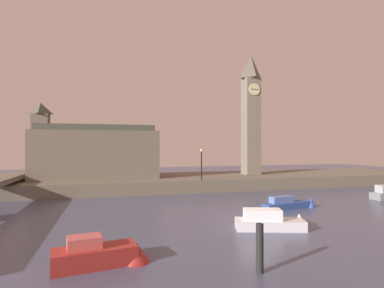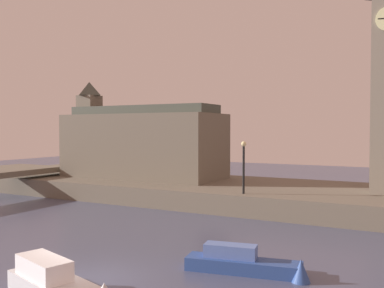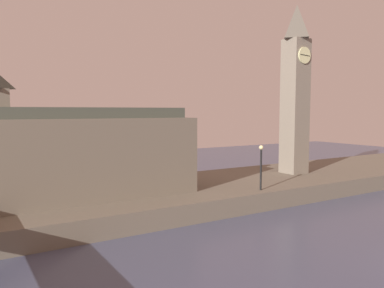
# 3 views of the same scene
# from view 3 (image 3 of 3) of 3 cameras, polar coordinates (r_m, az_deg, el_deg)

# --- Properties ---
(far_embankment) EXTENTS (70.00, 12.00, 1.50)m
(far_embankment) POSITION_cam_3_polar(r_m,az_deg,el_deg) (35.62, 4.10, -6.73)
(far_embankment) COLOR #6B6051
(far_embankment) RESTS_ON ground
(clock_tower) EXTENTS (2.37, 2.41, 17.15)m
(clock_tower) POSITION_cam_3_polar(r_m,az_deg,el_deg) (41.16, 15.08, 8.14)
(clock_tower) COLOR slate
(clock_tower) RESTS_ON far_embankment
(parliament_hall) EXTENTS (15.12, 6.45, 9.30)m
(parliament_hall) POSITION_cam_3_polar(r_m,az_deg,el_deg) (30.20, -15.29, -1.28)
(parliament_hall) COLOR #6B6051
(parliament_hall) RESTS_ON far_embankment
(streetlamp) EXTENTS (0.36, 0.36, 3.68)m
(streetlamp) POSITION_cam_3_polar(r_m,az_deg,el_deg) (31.67, 10.21, -2.65)
(streetlamp) COLOR black
(streetlamp) RESTS_ON far_embankment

